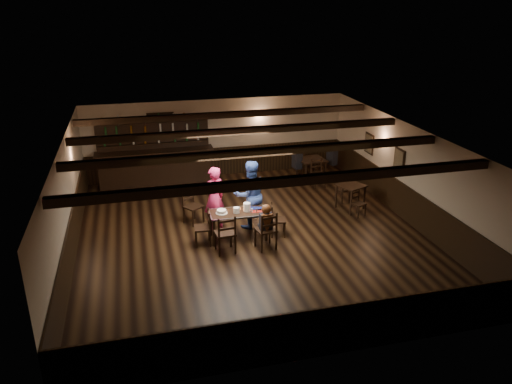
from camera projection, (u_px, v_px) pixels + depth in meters
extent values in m
plane|color=black|center=(251.00, 235.00, 13.32)|extent=(10.00, 10.00, 0.00)
cube|color=#C0B39F|center=(217.00, 138.00, 17.33)|extent=(9.00, 0.02, 2.70)
cube|color=#C0B39F|center=(322.00, 292.00, 8.31)|extent=(9.00, 0.02, 2.70)
cube|color=#C0B39F|center=(67.00, 204.00, 11.80)|extent=(0.02, 10.00, 2.70)
cube|color=#C0B39F|center=(408.00, 173.00, 13.85)|extent=(0.02, 10.00, 2.70)
cube|color=silver|center=(251.00, 137.00, 12.33)|extent=(9.00, 10.00, 0.02)
cube|color=black|center=(218.00, 161.00, 17.62)|extent=(9.00, 0.04, 1.00)
cube|color=black|center=(319.00, 333.00, 8.65)|extent=(9.00, 0.04, 1.00)
cube|color=black|center=(73.00, 236.00, 12.11)|extent=(0.04, 10.00, 1.00)
cube|color=black|center=(404.00, 202.00, 14.15)|extent=(0.04, 10.00, 1.00)
cube|color=black|center=(161.00, 127.00, 16.69)|extent=(0.90, 0.03, 1.00)
cube|color=black|center=(161.00, 127.00, 16.67)|extent=(0.80, 0.02, 0.90)
cube|color=black|center=(399.00, 160.00, 14.20)|extent=(0.03, 0.55, 0.65)
cube|color=#72664C|center=(399.00, 160.00, 14.20)|extent=(0.02, 0.45, 0.55)
cube|color=black|center=(369.00, 144.00, 15.93)|extent=(0.03, 0.55, 0.65)
cube|color=#72664C|center=(369.00, 144.00, 15.93)|extent=(0.02, 0.45, 0.55)
cube|color=black|center=(288.00, 181.00, 9.66)|extent=(8.90, 0.18, 0.18)
cube|color=black|center=(261.00, 152.00, 11.46)|extent=(8.90, 0.18, 0.18)
cube|color=black|center=(242.00, 131.00, 13.27)|extent=(8.90, 0.18, 0.18)
cube|color=black|center=(228.00, 115.00, 15.07)|extent=(8.90, 0.18, 0.18)
cube|color=black|center=(214.00, 234.00, 12.58)|extent=(0.06, 0.06, 0.71)
cube|color=black|center=(211.00, 223.00, 13.15)|extent=(0.06, 0.06, 0.71)
cube|color=black|center=(266.00, 228.00, 12.87)|extent=(0.06, 0.06, 0.71)
cube|color=black|center=(261.00, 218.00, 13.43)|extent=(0.06, 0.06, 0.71)
cube|color=black|center=(238.00, 213.00, 12.87)|extent=(1.50, 0.77, 0.04)
cube|color=#A5A8AD|center=(235.00, 207.00, 13.19)|extent=(1.48, 0.06, 0.04)
cube|color=#A5A8AD|center=(241.00, 218.00, 12.55)|extent=(1.48, 0.06, 0.04)
cube|color=#A5A8AD|center=(265.00, 210.00, 13.03)|extent=(0.04, 0.74, 0.04)
cube|color=#A5A8AD|center=(210.00, 215.00, 12.72)|extent=(0.04, 0.74, 0.04)
cube|color=black|center=(231.00, 238.00, 12.59)|extent=(0.04, 0.04, 0.49)
cube|color=black|center=(235.00, 245.00, 12.25)|extent=(0.04, 0.04, 0.49)
cube|color=black|center=(215.00, 241.00, 12.46)|extent=(0.04, 0.04, 0.49)
cube|color=black|center=(219.00, 247.00, 12.13)|extent=(0.04, 0.04, 0.49)
cube|color=black|center=(225.00, 233.00, 12.26)|extent=(0.51, 0.49, 0.05)
cube|color=black|center=(227.00, 227.00, 12.00)|extent=(0.48, 0.08, 0.51)
cube|color=black|center=(227.00, 229.00, 12.01)|extent=(0.41, 0.06, 0.06)
cube|color=black|center=(227.00, 221.00, 11.94)|extent=(0.41, 0.06, 0.06)
cube|color=black|center=(270.00, 235.00, 12.78)|extent=(0.05, 0.05, 0.48)
cube|color=black|center=(276.00, 241.00, 12.46)|extent=(0.05, 0.05, 0.48)
cube|color=black|center=(255.00, 238.00, 12.62)|extent=(0.05, 0.05, 0.48)
cube|color=black|center=(262.00, 244.00, 12.30)|extent=(0.05, 0.05, 0.48)
cube|color=black|center=(266.00, 230.00, 12.45)|extent=(0.54, 0.52, 0.04)
cube|color=black|center=(269.00, 224.00, 12.19)|extent=(0.47, 0.12, 0.50)
cube|color=black|center=(269.00, 225.00, 12.21)|extent=(0.40, 0.10, 0.06)
cube|color=black|center=(269.00, 218.00, 12.14)|extent=(0.40, 0.10, 0.06)
cube|color=black|center=(195.00, 234.00, 12.88)|extent=(0.04, 0.04, 0.44)
cube|color=black|center=(209.00, 233.00, 12.94)|extent=(0.04, 0.04, 0.44)
cube|color=black|center=(197.00, 240.00, 12.54)|extent=(0.04, 0.04, 0.44)
cube|color=black|center=(210.00, 239.00, 12.60)|extent=(0.04, 0.04, 0.44)
cube|color=black|center=(202.00, 228.00, 12.65)|extent=(0.44, 0.46, 0.04)
cube|color=black|center=(209.00, 219.00, 12.59)|extent=(0.06, 0.43, 0.46)
cube|color=black|center=(209.00, 221.00, 12.61)|extent=(0.05, 0.37, 0.05)
cube|color=black|center=(209.00, 214.00, 12.54)|extent=(0.05, 0.37, 0.05)
cube|color=black|center=(285.00, 231.00, 13.07)|extent=(0.04, 0.04, 0.42)
cube|color=black|center=(272.00, 231.00, 13.07)|extent=(0.04, 0.04, 0.42)
cube|color=black|center=(284.00, 225.00, 13.40)|extent=(0.04, 0.04, 0.42)
cube|color=black|center=(271.00, 225.00, 13.40)|extent=(0.04, 0.04, 0.42)
cube|color=black|center=(278.00, 220.00, 13.15)|extent=(0.48, 0.49, 0.04)
cube|color=black|center=(272.00, 212.00, 13.07)|extent=(0.13, 0.41, 0.44)
cube|color=black|center=(272.00, 214.00, 13.08)|extent=(0.10, 0.35, 0.05)
cube|color=black|center=(272.00, 208.00, 13.02)|extent=(0.10, 0.35, 0.05)
cube|color=black|center=(193.00, 219.00, 13.69)|extent=(0.05, 0.05, 0.47)
cube|color=black|center=(184.00, 215.00, 13.92)|extent=(0.05, 0.05, 0.47)
cube|color=black|center=(203.00, 215.00, 13.97)|extent=(0.05, 0.05, 0.47)
cube|color=black|center=(194.00, 211.00, 14.20)|extent=(0.05, 0.05, 0.47)
cube|color=black|center=(193.00, 207.00, 13.85)|extent=(0.63, 0.62, 0.04)
cube|color=black|center=(188.00, 197.00, 13.87)|extent=(0.39, 0.30, 0.49)
cube|color=black|center=(188.00, 198.00, 13.89)|extent=(0.33, 0.25, 0.05)
cube|color=black|center=(188.00, 192.00, 13.82)|extent=(0.33, 0.25, 0.05)
imported|color=#D62A71|center=(214.00, 198.00, 13.35)|extent=(0.77, 0.65, 1.78)
imported|color=navy|center=(250.00, 195.00, 13.45)|extent=(1.01, 0.84, 1.90)
cube|color=black|center=(265.00, 228.00, 12.54)|extent=(0.29, 0.29, 0.12)
cube|color=black|center=(266.00, 222.00, 12.36)|extent=(0.31, 0.18, 0.44)
cylinder|color=black|center=(266.00, 214.00, 12.29)|extent=(0.09, 0.31, 0.31)
sphere|color=#D8A384|center=(266.00, 209.00, 12.24)|extent=(0.19, 0.19, 0.19)
sphere|color=#3B180D|center=(266.00, 209.00, 12.21)|extent=(0.24, 0.24, 0.24)
cone|color=#3B180D|center=(267.00, 224.00, 12.26)|extent=(0.18, 0.18, 0.55)
cylinder|color=white|center=(222.00, 213.00, 12.79)|extent=(0.30, 0.30, 0.01)
cylinder|color=white|center=(222.00, 211.00, 12.77)|extent=(0.24, 0.24, 0.08)
cylinder|color=silver|center=(222.00, 212.00, 12.78)|extent=(0.26, 0.26, 0.04)
cylinder|color=white|center=(236.00, 210.00, 12.78)|extent=(0.16, 0.16, 0.15)
cylinder|color=white|center=(247.00, 207.00, 12.88)|extent=(0.19, 0.19, 0.22)
cylinder|color=#A5A8AD|center=(237.00, 209.00, 12.98)|extent=(0.04, 0.04, 0.03)
sphere|color=orange|center=(237.00, 208.00, 12.97)|extent=(0.03, 0.03, 0.03)
cylinder|color=silver|center=(252.00, 210.00, 12.84)|extent=(0.04, 0.04, 0.10)
cylinder|color=#A5A8AD|center=(256.00, 211.00, 12.84)|extent=(0.04, 0.04, 0.09)
cylinder|color=silver|center=(247.00, 207.00, 12.98)|extent=(0.08, 0.08, 0.12)
cube|color=maroon|center=(257.00, 211.00, 12.92)|extent=(0.31, 0.22, 0.00)
cube|color=#101952|center=(256.00, 208.00, 13.07)|extent=(0.39, 0.33, 0.00)
cube|color=black|center=(156.00, 168.00, 16.81)|extent=(3.71, 0.60, 1.10)
cube|color=black|center=(155.00, 151.00, 16.60)|extent=(3.91, 0.70, 0.05)
cube|color=black|center=(154.00, 150.00, 16.85)|extent=(3.71, 0.10, 2.20)
cube|color=black|center=(154.00, 143.00, 16.67)|extent=(3.61, 0.22, 0.03)
cube|color=black|center=(153.00, 133.00, 16.54)|extent=(3.61, 0.22, 0.03)
cube|color=black|center=(152.00, 123.00, 16.42)|extent=(3.61, 0.22, 0.03)
cube|color=black|center=(351.00, 185.00, 14.73)|extent=(0.93, 0.93, 0.04)
cube|color=black|center=(351.00, 202.00, 14.49)|extent=(0.04, 0.04, 0.71)
cube|color=black|center=(336.00, 196.00, 14.92)|extent=(0.04, 0.04, 0.71)
cube|color=black|center=(364.00, 198.00, 14.82)|extent=(0.04, 0.04, 0.71)
cube|color=black|center=(350.00, 192.00, 15.25)|extent=(0.04, 0.04, 0.71)
cube|color=black|center=(311.00, 159.00, 17.06)|extent=(0.96, 0.96, 0.04)
cube|color=black|center=(306.00, 174.00, 16.77)|extent=(0.06, 0.06, 0.71)
cube|color=black|center=(297.00, 168.00, 17.41)|extent=(0.06, 0.06, 0.71)
cube|color=black|center=(325.00, 172.00, 16.99)|extent=(0.06, 0.06, 0.71)
cube|color=black|center=(316.00, 166.00, 17.63)|extent=(0.06, 0.06, 0.71)
cube|color=black|center=(297.00, 160.00, 16.95)|extent=(0.27, 0.40, 0.55)
sphere|color=#D8A384|center=(297.00, 150.00, 16.81)|extent=(0.21, 0.21, 0.21)
sphere|color=black|center=(297.00, 149.00, 16.80)|extent=(0.22, 0.22, 0.22)
cube|color=black|center=(332.00, 157.00, 17.32)|extent=(0.32, 0.41, 0.52)
sphere|color=#D8A384|center=(332.00, 147.00, 17.19)|extent=(0.20, 0.20, 0.20)
sphere|color=black|center=(333.00, 147.00, 17.18)|extent=(0.21, 0.21, 0.21)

